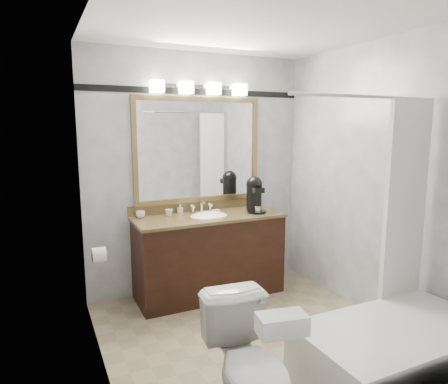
% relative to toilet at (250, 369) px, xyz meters
% --- Properties ---
extents(room, '(2.42, 2.62, 2.52)m').
position_rel_toilet_xyz_m(room, '(0.52, 0.81, 0.88)').
color(room, '#998868').
rests_on(room, ground).
extents(vanity, '(1.53, 0.58, 0.97)m').
position_rel_toilet_xyz_m(vanity, '(0.52, 1.83, 0.07)').
color(vanity, black).
rests_on(vanity, ground).
extents(mirror, '(1.40, 0.04, 1.10)m').
position_rel_toilet_xyz_m(mirror, '(0.52, 2.09, 1.13)').
color(mirror, olive).
rests_on(mirror, room).
extents(vanity_light_bar, '(1.02, 0.14, 0.12)m').
position_rel_toilet_xyz_m(vanity_light_bar, '(0.52, 2.04, 1.76)').
color(vanity_light_bar, silver).
rests_on(vanity_light_bar, room).
extents(accent_stripe, '(2.40, 0.01, 0.06)m').
position_rel_toilet_xyz_m(accent_stripe, '(0.52, 2.11, 1.73)').
color(accent_stripe, black).
rests_on(accent_stripe, room).
extents(bathtub, '(1.30, 0.75, 1.96)m').
position_rel_toilet_xyz_m(bathtub, '(1.07, -0.09, -0.09)').
color(bathtub, white).
rests_on(bathtub, ground).
extents(tp_roll, '(0.11, 0.12, 0.12)m').
position_rel_toilet_xyz_m(tp_roll, '(-0.62, 1.48, 0.33)').
color(tp_roll, white).
rests_on(tp_roll, room).
extents(toilet, '(0.49, 0.77, 0.75)m').
position_rel_toilet_xyz_m(toilet, '(0.00, 0.00, 0.00)').
color(toilet, white).
rests_on(toilet, ground).
extents(tissue_box, '(0.26, 0.18, 0.10)m').
position_rel_toilet_xyz_m(tissue_box, '(0.00, -0.31, 0.42)').
color(tissue_box, white).
rests_on(tissue_box, toilet).
extents(coffee_maker, '(0.20, 0.25, 0.38)m').
position_rel_toilet_xyz_m(coffee_maker, '(1.03, 1.79, 0.67)').
color(coffee_maker, black).
rests_on(coffee_maker, vanity).
extents(cup_left, '(0.10, 0.10, 0.07)m').
position_rel_toilet_xyz_m(cup_left, '(-0.14, 2.01, 0.51)').
color(cup_left, white).
rests_on(cup_left, vanity).
extents(cup_right, '(0.08, 0.08, 0.07)m').
position_rel_toilet_xyz_m(cup_right, '(0.14, 1.97, 0.51)').
color(cup_right, white).
rests_on(cup_right, vanity).
extents(soap_bottle_a, '(0.05, 0.06, 0.09)m').
position_rel_toilet_xyz_m(soap_bottle_a, '(0.28, 2.03, 0.52)').
color(soap_bottle_a, white).
rests_on(soap_bottle_a, vanity).
extents(soap_bar, '(0.09, 0.07, 0.02)m').
position_rel_toilet_xyz_m(soap_bar, '(0.65, 1.95, 0.49)').
color(soap_bar, beige).
rests_on(soap_bar, vanity).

